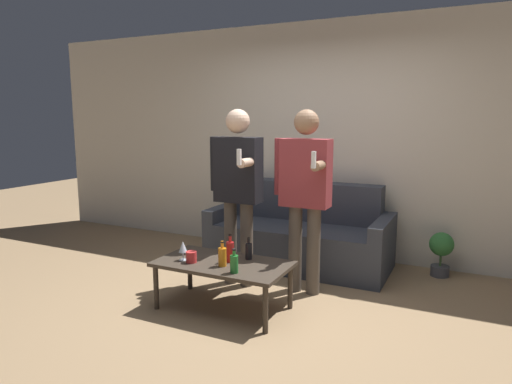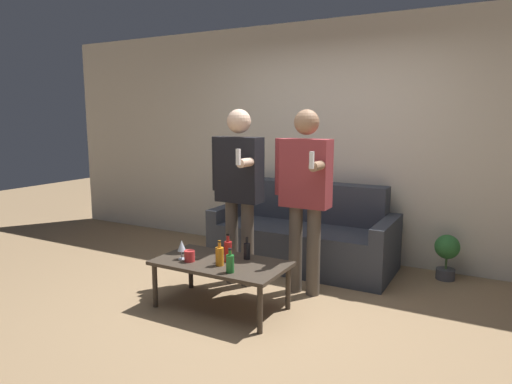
% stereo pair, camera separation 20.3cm
% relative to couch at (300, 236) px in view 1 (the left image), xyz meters
% --- Properties ---
extents(ground_plane, '(16.00, 16.00, 0.00)m').
position_rel_couch_xyz_m(ground_plane, '(0.13, -1.43, -0.32)').
color(ground_plane, '#997A56').
extents(wall_back, '(8.00, 0.06, 2.70)m').
position_rel_couch_xyz_m(wall_back, '(0.13, 0.50, 1.03)').
color(wall_back, beige).
rests_on(wall_back, ground_plane).
extents(couch, '(1.95, 0.86, 0.89)m').
position_rel_couch_xyz_m(couch, '(0.00, 0.00, 0.00)').
color(couch, '#383D47').
rests_on(couch, ground_plane).
extents(coffee_table, '(1.12, 0.61, 0.41)m').
position_rel_couch_xyz_m(coffee_table, '(-0.16, -1.43, 0.05)').
color(coffee_table, '#3D3328').
rests_on(coffee_table, ground_plane).
extents(bottle_orange, '(0.06, 0.06, 0.19)m').
position_rel_couch_xyz_m(bottle_orange, '(-0.01, -1.26, 0.17)').
color(bottle_orange, black).
rests_on(bottle_orange, coffee_table).
extents(bottle_green, '(0.07, 0.07, 0.21)m').
position_rel_couch_xyz_m(bottle_green, '(-0.12, -1.52, 0.18)').
color(bottle_green, orange).
rests_on(bottle_green, coffee_table).
extents(bottle_dark, '(0.07, 0.07, 0.20)m').
position_rel_couch_xyz_m(bottle_dark, '(0.05, -1.62, 0.17)').
color(bottle_dark, '#23752D').
rests_on(bottle_dark, coffee_table).
extents(bottle_yellow, '(0.07, 0.07, 0.24)m').
position_rel_couch_xyz_m(bottle_yellow, '(-0.11, -1.40, 0.19)').
color(bottle_yellow, '#B21E1E').
rests_on(bottle_yellow, coffee_table).
extents(wine_glass_near, '(0.07, 0.07, 0.17)m').
position_rel_couch_xyz_m(wine_glass_near, '(-0.50, -1.54, 0.21)').
color(wine_glass_near, silver).
rests_on(wine_glass_near, coffee_table).
extents(cup_on_table, '(0.09, 0.09, 0.09)m').
position_rel_couch_xyz_m(cup_on_table, '(-0.40, -1.55, 0.14)').
color(cup_on_table, red).
rests_on(cup_on_table, coffee_table).
extents(person_standing_left, '(0.52, 0.44, 1.70)m').
position_rel_couch_xyz_m(person_standing_left, '(-0.33, -0.86, 0.68)').
color(person_standing_left, brown).
rests_on(person_standing_left, ground_plane).
extents(person_standing_right, '(0.53, 0.44, 1.69)m').
position_rel_couch_xyz_m(person_standing_right, '(0.32, -0.77, 0.67)').
color(person_standing_right, brown).
rests_on(person_standing_right, ground_plane).
extents(potted_plant, '(0.24, 0.24, 0.46)m').
position_rel_couch_xyz_m(potted_plant, '(1.44, 0.25, -0.04)').
color(potted_plant, '#4C4C51').
rests_on(potted_plant, ground_plane).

